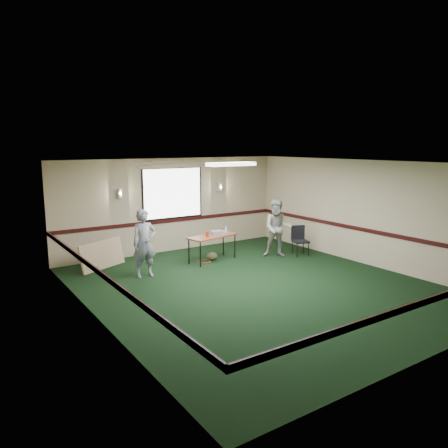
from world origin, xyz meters
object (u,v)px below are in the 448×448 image
person_right (278,228)px  conference_chair (299,238)px  folding_table (212,237)px  projector (217,233)px  person_left (144,243)px

person_right → conference_chair: bearing=22.6°
folding_table → projector: 0.21m
conference_chair → person_right: (-0.65, 0.19, 0.32)m
folding_table → person_right: 1.86m
conference_chair → person_left: (-4.47, 0.50, 0.32)m
folding_table → conference_chair: (2.40, -0.80, -0.16)m
folding_table → person_left: person_left is taller
projector → person_right: bearing=-19.0°
person_right → folding_table: bearing=-160.3°
folding_table → projector: (0.17, 0.06, 0.10)m
projector → conference_chair: bearing=-17.1°
folding_table → projector: size_ratio=5.01×
folding_table → person_left: bearing=176.2°
projector → conference_chair: conference_chair is taller
folding_table → conference_chair: 2.53m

